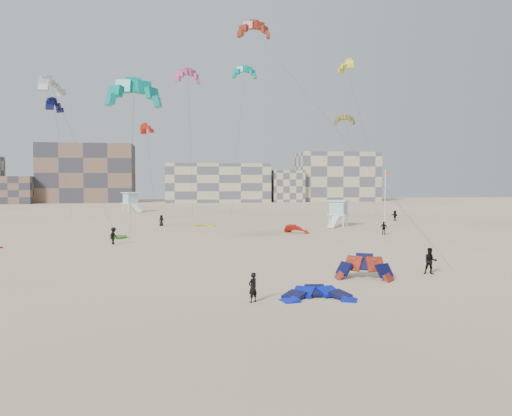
{
  "coord_description": "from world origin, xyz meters",
  "views": [
    {
      "loc": [
        -2.8,
        -27.77,
        6.34
      ],
      "look_at": [
        2.62,
        6.0,
        4.55
      ],
      "focal_mm": 35.0,
      "sensor_mm": 36.0,
      "label": 1
    }
  ],
  "objects": [
    {
      "name": "condo_west_b",
      "position": [
        -30.0,
        134.0,
        9.0
      ],
      "size": [
        28.0,
        14.0,
        18.0
      ],
      "primitive_type": "cube",
      "color": "brown",
      "rests_on": "ground"
    },
    {
      "name": "kite_fly_yellow",
      "position": [
        22.84,
        45.54,
        23.86
      ],
      "size": [
        11.31,
        7.84,
        24.24
      ],
      "rotation": [
        0.0,
        0.0,
        -1.42
      ],
      "color": "yellow",
      "rests_on": "ground"
    },
    {
      "name": "ground",
      "position": [
        0.0,
        0.0,
        0.0
      ],
      "size": [
        320.0,
        320.0,
        0.0
      ],
      "primitive_type": "plane",
      "color": "beige",
      "rests_on": "ground"
    },
    {
      "name": "kitesurfer_b",
      "position": [
        14.41,
        3.86,
        0.91
      ],
      "size": [
        1.06,
        0.94,
        1.82
      ],
      "primitive_type": "imported",
      "rotation": [
        0.0,
        0.0,
        -0.32
      ],
      "color": "black",
      "rests_on": "ground"
    },
    {
      "name": "kitesurfer_f",
      "position": [
        32.5,
        48.86,
        0.84
      ],
      "size": [
        0.83,
        1.64,
        1.69
      ],
      "primitive_type": "imported",
      "rotation": [
        0.0,
        0.0,
        -1.35
      ],
      "color": "black",
      "rests_on": "ground"
    },
    {
      "name": "condo_east",
      "position": [
        50.0,
        132.0,
        8.0
      ],
      "size": [
        26.0,
        14.0,
        16.0
      ],
      "primitive_type": "cube",
      "color": "tan",
      "rests_on": "ground"
    },
    {
      "name": "kitesurfer_e",
      "position": [
        -4.91,
        44.95,
        0.81
      ],
      "size": [
        0.93,
        0.79,
        1.61
      ],
      "primitive_type": "imported",
      "rotation": [
        0.0,
        0.0,
        0.43
      ],
      "color": "black",
      "rests_on": "ground"
    },
    {
      "name": "kite_fly_navy",
      "position": [
        -19.11,
        44.4,
        16.69
      ],
      "size": [
        4.07,
        4.1,
        16.87
      ],
      "rotation": [
        0.0,
        0.0,
        1.33
      ],
      "color": "#0C0D3A",
      "rests_on": "ground"
    },
    {
      "name": "kite_ground_green",
      "position": [
        -9.45,
        30.3,
        0.0
      ],
      "size": [
        3.37,
        3.21,
        0.56
      ],
      "primitive_type": null,
      "rotation": [
        0.05,
        0.0,
        -1.44
      ],
      "color": "#2C8A18",
      "rests_on": "ground"
    },
    {
      "name": "kitesurfer_c",
      "position": [
        -9.11,
        24.31,
        0.87
      ],
      "size": [
        1.08,
        1.29,
        1.74
      ],
      "primitive_type": "imported",
      "rotation": [
        0.0,
        0.0,
        1.11
      ],
      "color": "black",
      "rests_on": "ground"
    },
    {
      "name": "kite_ground_blue",
      "position": [
        4.76,
        -1.93,
        0.0
      ],
      "size": [
        4.16,
        4.36,
        2.0
      ],
      "primitive_type": null,
      "rotation": [
        0.26,
        0.0,
        -0.1
      ],
      "color": "#061ACA",
      "rests_on": "ground"
    },
    {
      "name": "kite_fly_teal_b",
      "position": [
        8.58,
        55.08,
        24.31
      ],
      "size": [
        4.56,
        4.78,
        24.67
      ],
      "rotation": [
        0.0,
        0.0,
        -0.01
      ],
      "color": "#008B76",
      "rests_on": "ground"
    },
    {
      "name": "lifeguard_tower_far",
      "position": [
        -12.23,
        79.46,
        2.07
      ],
      "size": [
        4.08,
        6.28,
        4.17
      ],
      "rotation": [
        0.0,
        0.0,
        0.57
      ],
      "color": "white",
      "rests_on": "ground"
    },
    {
      "name": "kitesurfer_d",
      "position": [
        21.91,
        28.85,
        0.8
      ],
      "size": [
        0.91,
        0.95,
        1.59
      ],
      "primitive_type": "imported",
      "rotation": [
        0.0,
        0.0,
        2.3
      ],
      "color": "black",
      "rests_on": "ground"
    },
    {
      "name": "kite_fly_teal_a",
      "position": [
        -6.27,
        16.09,
        13.69
      ],
      "size": [
        5.09,
        5.6,
        14.28
      ],
      "rotation": [
        0.0,
        0.0,
        0.15
      ],
      "color": "#008B76",
      "rests_on": "ground"
    },
    {
      "name": "lifeguard_tower_near",
      "position": [
        20.01,
        40.22,
        1.85
      ],
      "size": [
        3.69,
        5.62,
        3.74
      ],
      "rotation": [
        0.0,
        0.0,
        -0.62
      ],
      "color": "white",
      "rests_on": "ground"
    },
    {
      "name": "kite_fly_orange",
      "position": [
        6.84,
        33.58,
        24.83
      ],
      "size": [
        9.1,
        35.28,
        25.15
      ],
      "rotation": [
        0.0,
        0.0,
        0.02
      ],
      "color": "red",
      "rests_on": "ground"
    },
    {
      "name": "kite_ground_red_far",
      "position": [
        11.88,
        32.2,
        0.0
      ],
      "size": [
        4.72,
        4.71,
        3.22
      ],
      "primitive_type": null,
      "rotation": [
        0.67,
        0.0,
        2.31
      ],
      "color": "red",
      "rests_on": "ground"
    },
    {
      "name": "flagpole",
      "position": [
        25.49,
        36.76,
        4.2
      ],
      "size": [
        0.65,
        0.1,
        8.0
      ],
      "color": "white",
      "rests_on": "ground"
    },
    {
      "name": "condo_mid",
      "position": [
        10.0,
        130.0,
        6.0
      ],
      "size": [
        32.0,
        16.0,
        12.0
      ],
      "primitive_type": "cube",
      "color": "tan",
      "rests_on": "ground"
    },
    {
      "name": "condo_fill_left",
      "position": [
        -50.0,
        128.0,
        4.0
      ],
      "size": [
        12.0,
        10.0,
        8.0
      ],
      "primitive_type": "cube",
      "color": "brown",
      "rests_on": "ground"
    },
    {
      "name": "kite_ground_yellow",
      "position": [
        0.96,
        43.86,
        0.0
      ],
      "size": [
        3.03,
        3.2,
        0.74
      ],
      "primitive_type": null,
      "rotation": [
        0.09,
        0.0,
        0.02
      ],
      "color": "yellow",
      "rests_on": "ground"
    },
    {
      "name": "kite_fly_pink",
      "position": [
        -0.99,
        43.97,
        21.11
      ],
      "size": [
        4.7,
        4.74,
        21.18
      ],
      "rotation": [
        0.0,
        0.0,
        0.38
      ],
      "color": "#CD52A3",
      "rests_on": "ground"
    },
    {
      "name": "kite_fly_grey",
      "position": [
        -16.54,
        31.77,
        17.02
      ],
      "size": [
        9.42,
        5.3,
        17.55
      ],
      "rotation": [
        0.0,
        0.0,
        1.18
      ],
      "color": "silver",
      "rests_on": "ground"
    },
    {
      "name": "kitesurfer_main",
      "position": [
        1.15,
        -2.08,
        0.79
      ],
      "size": [
        0.69,
        0.65,
        1.58
      ],
      "primitive_type": "imported",
      "rotation": [
        0.0,
        0.0,
        3.79
      ],
      "color": "black",
      "rests_on": "ground"
    },
    {
      "name": "kite_ground_orange",
      "position": [
        9.22,
        2.86,
        0.0
      ],
      "size": [
        4.97,
        4.92,
        3.7
      ],
      "primitive_type": null,
      "rotation": [
        0.98,
        0.0,
        -0.43
      ],
      "color": "red",
      "rests_on": "ground"
    },
    {
      "name": "condo_fill_right",
      "position": [
        32.0,
        128.0,
        5.0
      ],
      "size": [
        10.0,
        10.0,
        10.0
      ],
      "primitive_type": "cube",
      "color": "tan",
      "rests_on": "ground"
    },
    {
      "name": "kite_fly_olive",
      "position": [
        21.01,
        40.94,
        15.07
      ],
      "size": [
        3.63,
        13.41,
        15.12
      ],
      "rotation": [
        0.0,
        0.0,
        -0.36
      ],
      "color": "olive",
      "rests_on": "ground"
    },
    {
      "name": "kite_fly_red",
      "position": [
        -7.81,
        61.56,
        15.49
      ],
      "size": [
        4.77,
        6.19,
        15.96
      ],
      "rotation": [
        0.0,
        0.0,
        2.08
      ],
      "color": "red",
      "rests_on": "ground"
    }
  ]
}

